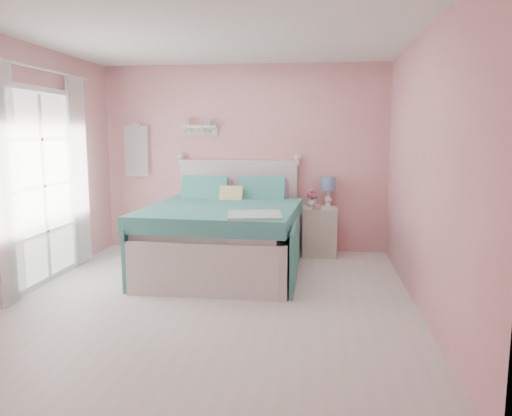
% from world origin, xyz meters
% --- Properties ---
extents(floor, '(4.50, 4.50, 0.00)m').
position_xyz_m(floor, '(0.00, 0.00, 0.00)').
color(floor, silver).
rests_on(floor, ground).
extents(room_shell, '(4.50, 4.50, 4.50)m').
position_xyz_m(room_shell, '(0.00, 0.00, 1.58)').
color(room_shell, '#D7888C').
rests_on(room_shell, floor).
extents(bed, '(1.83, 2.25, 1.28)m').
position_xyz_m(bed, '(-0.07, 1.14, 0.42)').
color(bed, silver).
rests_on(bed, floor).
extents(nightstand, '(0.46, 0.45, 0.66)m').
position_xyz_m(nightstand, '(1.07, 2.00, 0.33)').
color(nightstand, beige).
rests_on(nightstand, floor).
extents(table_lamp, '(0.20, 0.20, 0.41)m').
position_xyz_m(table_lamp, '(1.18, 2.12, 0.94)').
color(table_lamp, white).
rests_on(table_lamp, nightstand).
extents(vase, '(0.15, 0.15, 0.14)m').
position_xyz_m(vase, '(0.96, 2.07, 0.73)').
color(vase, silver).
rests_on(vase, nightstand).
extents(teacup, '(0.11, 0.11, 0.08)m').
position_xyz_m(teacup, '(1.03, 1.84, 0.70)').
color(teacup, pink).
rests_on(teacup, nightstand).
extents(roses, '(0.14, 0.11, 0.12)m').
position_xyz_m(roses, '(0.96, 2.06, 0.84)').
color(roses, '#E34D87').
rests_on(roses, vase).
extents(wall_shelf, '(0.50, 0.15, 0.25)m').
position_xyz_m(wall_shelf, '(-0.63, 2.19, 1.73)').
color(wall_shelf, silver).
rests_on(wall_shelf, room_shell).
extents(hanging_dress, '(0.34, 0.03, 0.72)m').
position_xyz_m(hanging_dress, '(-1.55, 2.18, 1.40)').
color(hanging_dress, white).
rests_on(hanging_dress, room_shell).
extents(french_door, '(0.04, 1.32, 2.16)m').
position_xyz_m(french_door, '(-1.97, 0.40, 1.07)').
color(french_door, silver).
rests_on(french_door, floor).
extents(curtain_near, '(0.04, 0.40, 2.32)m').
position_xyz_m(curtain_near, '(-1.92, -0.34, 1.18)').
color(curtain_near, white).
rests_on(curtain_near, floor).
extents(curtain_far, '(0.04, 0.40, 2.32)m').
position_xyz_m(curtain_far, '(-1.92, 1.14, 1.18)').
color(curtain_far, white).
rests_on(curtain_far, floor).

